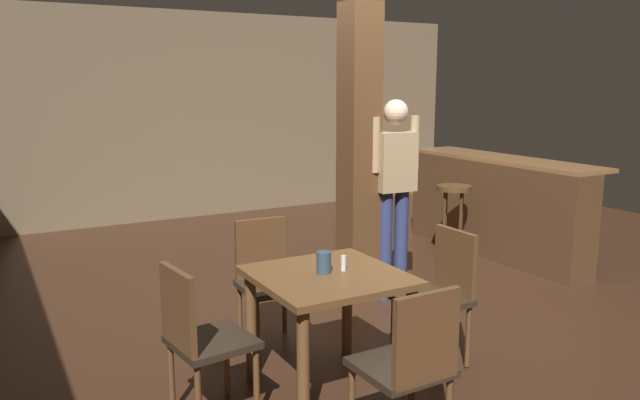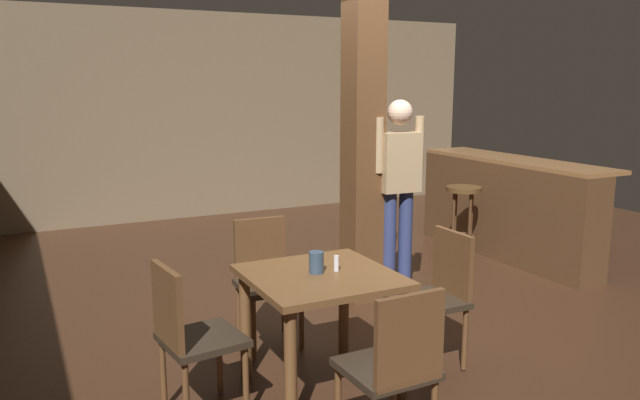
# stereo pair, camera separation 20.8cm
# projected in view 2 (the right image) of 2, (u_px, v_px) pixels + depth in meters

# --- Properties ---
(ground_plane) EXTENTS (10.80, 10.80, 0.00)m
(ground_plane) POSITION_uv_depth(u_px,v_px,m) (398.00, 316.00, 5.03)
(ground_plane) COLOR #382114
(wall_back) EXTENTS (8.00, 0.10, 2.80)m
(wall_back) POSITION_uv_depth(u_px,v_px,m) (222.00, 115.00, 8.73)
(wall_back) COLOR #756047
(wall_back) RESTS_ON ground_plane
(pillar) EXTENTS (0.28, 0.28, 2.80)m
(pillar) POSITION_uv_depth(u_px,v_px,m) (363.00, 138.00, 5.19)
(pillar) COLOR brown
(pillar) RESTS_ON ground_plane
(dining_table) EXTENTS (0.85, 0.85, 0.74)m
(dining_table) POSITION_uv_depth(u_px,v_px,m) (321.00, 296.00, 3.72)
(dining_table) COLOR brown
(dining_table) RESTS_ON ground_plane
(chair_south) EXTENTS (0.43, 0.43, 0.89)m
(chair_south) POSITION_uv_depth(u_px,v_px,m) (395.00, 364.00, 3.04)
(chair_south) COLOR #2D2319
(chair_south) RESTS_ON ground_plane
(chair_north) EXTENTS (0.44, 0.44, 0.89)m
(chair_north) POSITION_uv_depth(u_px,v_px,m) (265.00, 275.00, 4.45)
(chair_north) COLOR #2D2319
(chair_north) RESTS_ON ground_plane
(chair_west) EXTENTS (0.47, 0.47, 0.89)m
(chair_west) POSITION_uv_depth(u_px,v_px,m) (189.00, 333.00, 3.42)
(chair_west) COLOR #2D2319
(chair_west) RESTS_ON ground_plane
(chair_east) EXTENTS (0.42, 0.42, 0.89)m
(chair_east) POSITION_uv_depth(u_px,v_px,m) (438.00, 291.00, 4.10)
(chair_east) COLOR #2D2319
(chair_east) RESTS_ON ground_plane
(napkin_cup) EXTENTS (0.09, 0.09, 0.13)m
(napkin_cup) POSITION_uv_depth(u_px,v_px,m) (316.00, 262.00, 3.70)
(napkin_cup) COLOR #33475B
(napkin_cup) RESTS_ON dining_table
(salt_shaker) EXTENTS (0.03, 0.03, 0.09)m
(salt_shaker) POSITION_uv_depth(u_px,v_px,m) (336.00, 263.00, 3.74)
(salt_shaker) COLOR silver
(salt_shaker) RESTS_ON dining_table
(standing_person) EXTENTS (0.47, 0.22, 1.72)m
(standing_person) POSITION_uv_depth(u_px,v_px,m) (398.00, 185.00, 5.27)
(standing_person) COLOR tan
(standing_person) RESTS_ON ground_plane
(bar_counter) EXTENTS (0.56, 2.37, 1.07)m
(bar_counter) POSITION_uv_depth(u_px,v_px,m) (505.00, 207.00, 6.66)
(bar_counter) COLOR brown
(bar_counter) RESTS_ON ground_plane
(bar_stool_near) EXTENTS (0.36, 0.36, 0.79)m
(bar_stool_near) POSITION_uv_depth(u_px,v_px,m) (463.00, 205.00, 6.50)
(bar_stool_near) COLOR #4C3319
(bar_stool_near) RESTS_ON ground_plane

